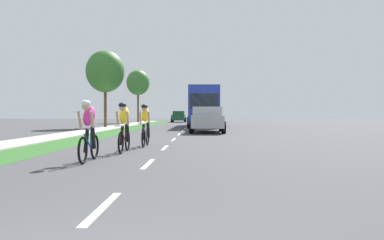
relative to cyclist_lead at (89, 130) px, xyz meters
name	(u,v)px	position (x,y,z in m)	size (l,w,h in m)	color
ground_plane	(179,134)	(1.59, 12.84, -0.81)	(120.00, 120.00, 0.00)	#424244
grass_verge	(106,134)	(-2.77, 12.84, -0.81)	(1.89, 70.00, 0.01)	#2D6026
sidewalk_concrete	(74,134)	(-4.70, 12.84, -0.81)	(1.98, 70.00, 0.10)	#B2ADA3
lane_markings_center	(183,131)	(1.59, 16.84, -0.81)	(0.12, 53.49, 0.01)	white
cyclist_lead	(89,130)	(0.00, 0.00, 0.00)	(0.42, 1.72, 1.58)	black
cyclist_trailing	(124,127)	(0.45, 2.30, 0.00)	(0.42, 1.72, 1.58)	black
cyclist_distant	(145,125)	(0.80, 4.52, 0.00)	(0.42, 1.72, 1.58)	black
pickup_silver	(207,120)	(3.28, 14.74, 0.02)	(2.22, 5.10, 1.64)	#A5A8AD
bus_blue	(204,105)	(3.13, 25.62, 1.17)	(2.78, 11.60, 3.48)	#23389E
sedan_dark_green	(179,117)	(-0.18, 42.36, -0.04)	(1.98, 4.30, 1.52)	#194C2D
street_tree_near	(105,72)	(-5.30, 22.57, 3.98)	(3.26, 3.26, 6.60)	brown
street_tree_far	(138,83)	(-5.22, 38.87, 4.33)	(2.94, 2.94, 6.78)	brown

